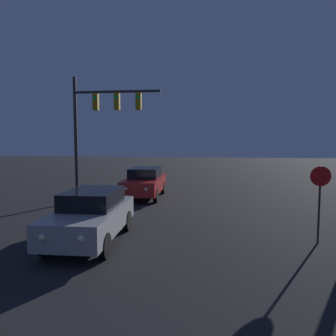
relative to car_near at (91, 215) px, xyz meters
name	(u,v)px	position (x,y,z in m)	size (l,w,h in m)	color
car_near	(91,215)	(0.00, 0.00, 0.00)	(2.12, 4.83, 1.74)	#99999E
car_far	(145,182)	(0.13, 8.41, 0.00)	(2.04, 4.80, 1.74)	#B21E1E
traffic_signal_mast	(99,117)	(-1.98, 6.58, 3.69)	(4.75, 0.30, 6.75)	#2D2D2D
stop_sign	(320,191)	(7.57, 0.77, 0.88)	(0.66, 0.07, 2.59)	#2D2D2D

